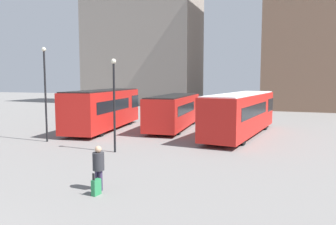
# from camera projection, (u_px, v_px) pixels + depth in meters

# --- Properties ---
(building_block_left) EXTENTS (18.52, 10.32, 23.92)m
(building_block_left) POSITION_uv_depth(u_px,v_px,m) (143.00, 33.00, 55.41)
(building_block_left) COLOR gray
(building_block_left) RESTS_ON ground_plane
(bus_0) EXTENTS (3.91, 10.62, 3.22)m
(bus_0) POSITION_uv_depth(u_px,v_px,m) (104.00, 108.00, 26.69)
(bus_0) COLOR red
(bus_0) RESTS_ON ground_plane
(bus_1) EXTENTS (3.26, 9.79, 2.77)m
(bus_1) POSITION_uv_depth(u_px,v_px,m) (174.00, 110.00, 27.17)
(bus_1) COLOR red
(bus_1) RESTS_ON ground_plane
(bus_2) EXTENTS (3.98, 11.70, 3.06)m
(bus_2) POSITION_uv_depth(u_px,v_px,m) (242.00, 112.00, 23.84)
(bus_2) COLOR red
(bus_2) RESTS_ON ground_plane
(traveler) EXTENTS (0.48, 0.48, 1.65)m
(traveler) POSITION_uv_depth(u_px,v_px,m) (98.00, 164.00, 11.90)
(traveler) COLOR #382D4C
(traveler) RESTS_ON ground_plane
(suitcase) EXTENTS (0.22, 0.38, 0.81)m
(suitcase) POSITION_uv_depth(u_px,v_px,m) (96.00, 187.00, 11.45)
(suitcase) COLOR #28844C
(suitcase) RESTS_ON ground_plane
(lamp_post_0) EXTENTS (0.28, 0.28, 5.18)m
(lamp_post_0) POSITION_uv_depth(u_px,v_px,m) (114.00, 97.00, 18.01)
(lamp_post_0) COLOR black
(lamp_post_0) RESTS_ON ground_plane
(lamp_post_1) EXTENTS (0.28, 0.28, 6.11)m
(lamp_post_1) POSITION_uv_depth(u_px,v_px,m) (45.00, 87.00, 21.08)
(lamp_post_1) COLOR black
(lamp_post_1) RESTS_ON ground_plane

